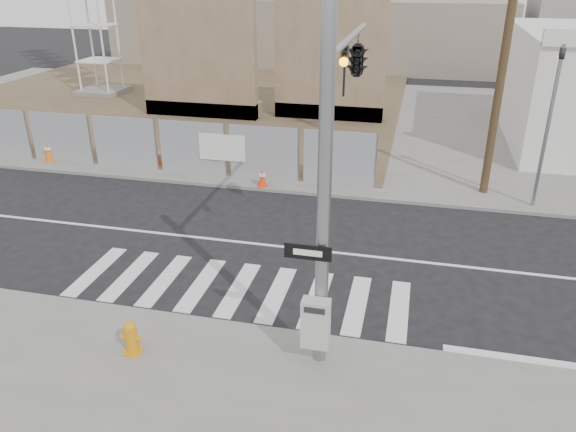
% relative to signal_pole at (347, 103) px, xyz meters
% --- Properties ---
extents(ground, '(100.00, 100.00, 0.00)m').
position_rel_signal_pole_xyz_m(ground, '(-2.49, 2.05, -4.78)').
color(ground, black).
rests_on(ground, ground).
extents(sidewalk_far, '(50.00, 20.00, 0.12)m').
position_rel_signal_pole_xyz_m(sidewalk_far, '(-2.49, 16.05, -4.72)').
color(sidewalk_far, slate).
rests_on(sidewalk_far, ground).
extents(signal_pole, '(0.96, 5.87, 7.00)m').
position_rel_signal_pole_xyz_m(signal_pole, '(0.00, 0.00, 0.00)').
color(signal_pole, gray).
rests_on(signal_pole, sidewalk_near).
extents(far_signal_pole, '(0.16, 0.20, 5.60)m').
position_rel_signal_pole_xyz_m(far_signal_pole, '(5.51, 6.65, -1.30)').
color(far_signal_pole, gray).
rests_on(far_signal_pole, sidewalk_far).
extents(chain_link_fence, '(24.60, 0.04, 2.00)m').
position_rel_signal_pole_xyz_m(chain_link_fence, '(-12.49, 7.05, -3.66)').
color(chain_link_fence, gray).
rests_on(chain_link_fence, sidewalk_far).
extents(concrete_wall_left, '(6.00, 1.30, 8.00)m').
position_rel_signal_pole_xyz_m(concrete_wall_left, '(-9.49, 15.13, -1.40)').
color(concrete_wall_left, brown).
rests_on(concrete_wall_left, sidewalk_far).
extents(concrete_wall_right, '(5.50, 1.30, 8.00)m').
position_rel_signal_pole_xyz_m(concrete_wall_right, '(-2.99, 16.13, -1.40)').
color(concrete_wall_right, brown).
rests_on(concrete_wall_right, sidewalk_far).
extents(utility_pole_right, '(1.60, 0.28, 10.00)m').
position_rel_signal_pole_xyz_m(utility_pole_right, '(4.01, 7.55, 0.42)').
color(utility_pole_right, '#453620').
rests_on(utility_pole_right, sidewalk_far).
extents(fire_hydrant, '(0.47, 0.45, 0.75)m').
position_rel_signal_pole_xyz_m(fire_hydrant, '(-3.81, -3.48, -4.29)').
color(fire_hydrant, orange).
rests_on(fire_hydrant, sidewalk_near).
extents(traffic_cone_b, '(0.52, 0.52, 0.80)m').
position_rel_signal_pole_xyz_m(traffic_cone_b, '(-12.99, 7.02, -4.27)').
color(traffic_cone_b, orange).
rests_on(traffic_cone_b, sidewalk_far).
extents(traffic_cone_c, '(0.41, 0.41, 0.74)m').
position_rel_signal_pole_xyz_m(traffic_cone_c, '(-8.43, 7.54, -4.30)').
color(traffic_cone_c, '#FF4E0D').
rests_on(traffic_cone_c, sidewalk_far).
extents(traffic_cone_d, '(0.43, 0.43, 0.66)m').
position_rel_signal_pole_xyz_m(traffic_cone_d, '(-3.75, 6.27, -4.34)').
color(traffic_cone_d, '#FF340D').
rests_on(traffic_cone_d, sidewalk_far).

